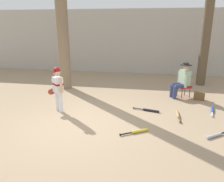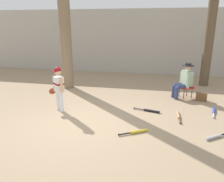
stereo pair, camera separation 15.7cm
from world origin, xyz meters
name	(u,v)px [view 1 (the left image)]	position (x,y,z in m)	size (l,w,h in m)	color
ground_plane	(79,124)	(0.00, 0.00, 0.00)	(60.00, 60.00, 0.00)	#9E8466
concrete_back_wall	(118,42)	(0.00, 6.43, 1.57)	(18.00, 0.36, 3.15)	#ADA89E
tree_near_player	(62,18)	(-1.57, 3.09, 2.64)	(0.69, 0.69, 5.98)	#7F6B51
tree_behind_spectator	(208,16)	(3.81, 4.53, 2.75)	(0.50, 0.50, 5.99)	brown
young_ballplayer	(57,87)	(-0.86, 0.73, 0.74)	(0.59, 0.42, 1.31)	white
folding_stool	(184,87)	(2.89, 2.73, 0.36)	(0.53, 0.53, 0.41)	red
seated_spectator	(182,79)	(2.80, 2.68, 0.64)	(0.67, 0.55, 1.20)	navy
handbag_beside_stool	(199,96)	(3.38, 2.49, 0.13)	(0.34, 0.18, 0.26)	brown
bat_wood_tan	(178,115)	(2.54, 0.95, 0.03)	(0.08, 0.77, 0.07)	tan
bat_yellow_trainer	(137,131)	(1.50, -0.22, 0.03)	(0.65, 0.43, 0.07)	yellow
bat_aluminum_silver	(215,135)	(3.26, -0.09, 0.03)	(0.65, 0.50, 0.07)	#B7BCC6
bat_black_composite	(149,110)	(1.75, 1.16, 0.03)	(0.78, 0.25, 0.07)	black
bat_blue_youth	(212,110)	(3.57, 1.49, 0.03)	(0.24, 0.77, 0.07)	#2347AD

